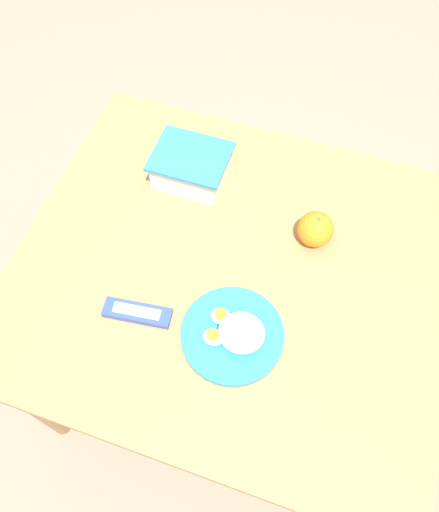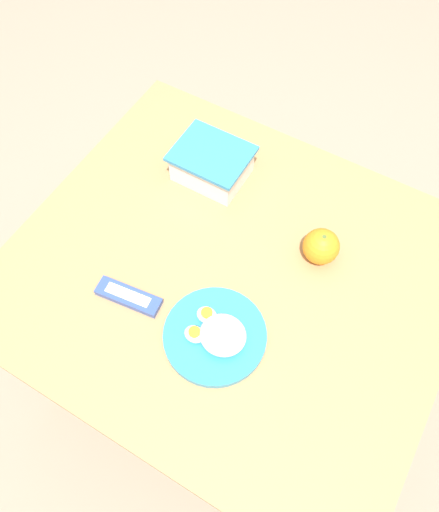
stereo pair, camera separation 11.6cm
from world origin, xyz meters
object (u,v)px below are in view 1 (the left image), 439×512
Objects in this scene: food_container at (191,168)px; candy_bar at (137,313)px; rice_plate at (234,334)px; orange_fruit at (316,229)px.

food_container reaches higher than candy_bar.
food_container is at bearing 121.90° from rice_plate.
orange_fruit reaches higher than candy_bar.
rice_plate is 0.22m from candy_bar.
orange_fruit is at bearing 70.82° from rice_plate.
food_container is 0.41m from candy_bar.
food_container is 0.36m from orange_fruit.
rice_plate is 1.44× the size of candy_bar.
orange_fruit is (0.35, -0.08, 0.00)m from food_container.
candy_bar is (0.02, -0.41, -0.03)m from food_container.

